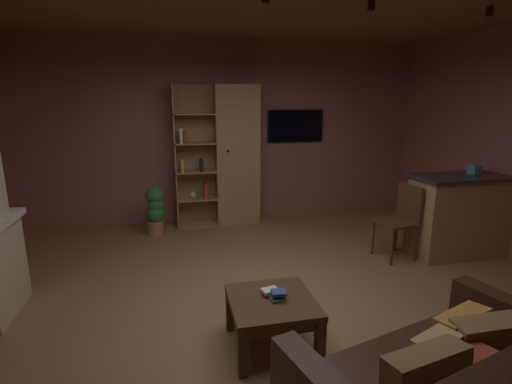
{
  "coord_description": "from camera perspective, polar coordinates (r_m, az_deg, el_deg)",
  "views": [
    {
      "loc": [
        -0.8,
        -3.19,
        1.93
      ],
      "look_at": [
        0.0,
        0.4,
        1.05
      ],
      "focal_mm": 26.82,
      "sensor_mm": 36.0,
      "label": 1
    }
  ],
  "objects": [
    {
      "name": "wall_back",
      "position": [
        6.24,
        -5.21,
        8.79
      ],
      "size": [
        6.68,
        0.06,
        2.85
      ],
      "primitive_type": "cube",
      "color": "#9E5B56",
      "rests_on": "ground"
    },
    {
      "name": "coffee_table",
      "position": [
        3.16,
        2.4,
        -16.97
      ],
      "size": [
        0.66,
        0.67,
        0.41
      ],
      "color": "#4C331E",
      "rests_on": "ground"
    },
    {
      "name": "track_light_spot_4",
      "position": [
        4.74,
        31.48,
        22.0
      ],
      "size": [
        0.07,
        0.07,
        0.09
      ],
      "primitive_type": "cylinder",
      "color": "black"
    },
    {
      "name": "kitchen_bar_counter",
      "position": [
        5.55,
        28.92,
        -2.98
      ],
      "size": [
        1.45,
        0.59,
        1.03
      ],
      "color": "#A87F51",
      "rests_on": "ground"
    },
    {
      "name": "floor",
      "position": [
        3.81,
        1.36,
        -17.1
      ],
      "size": [
        6.56,
        5.91,
        0.02
      ],
      "primitive_type": "cube",
      "color": "olive",
      "rests_on": "ground"
    },
    {
      "name": "window_pane_back",
      "position": [
        6.2,
        -7.83,
        7.01
      ],
      "size": [
        0.66,
        0.01,
        0.74
      ],
      "primitive_type": "cube",
      "color": "white"
    },
    {
      "name": "table_book_2",
      "position": [
        3.09,
        3.43,
        -14.73
      ],
      "size": [
        0.13,
        0.11,
        0.02
      ],
      "primitive_type": "cube",
      "rotation": [
        0.0,
        0.0,
        -0.1
      ],
      "color": "#2D4C8C",
      "rests_on": "coffee_table"
    },
    {
      "name": "dining_chair",
      "position": [
        5.08,
        20.86,
        -3.46
      ],
      "size": [
        0.47,
        0.47,
        0.92
      ],
      "color": "#4C331E",
      "rests_on": "ground"
    },
    {
      "name": "wall_mounted_tv",
      "position": [
        6.45,
        5.88,
        9.78
      ],
      "size": [
        0.94,
        0.06,
        0.53
      ],
      "color": "black"
    },
    {
      "name": "bookshelf_cabinet",
      "position": [
        6.03,
        -3.71,
        5.28
      ],
      "size": [
        1.3,
        0.41,
        2.17
      ],
      "color": "#A87F51",
      "rests_on": "ground"
    },
    {
      "name": "tissue_box",
      "position": [
        5.54,
        29.82,
        2.92
      ],
      "size": [
        0.13,
        0.13,
        0.11
      ],
      "primitive_type": "cube",
      "rotation": [
        0.0,
        0.0,
        0.07
      ],
      "color": "#598CBF",
      "rests_on": "kitchen_bar_counter"
    },
    {
      "name": "table_book_1",
      "position": [
        3.16,
        2.11,
        -14.49
      ],
      "size": [
        0.15,
        0.12,
        0.03
      ],
      "primitive_type": "cube",
      "rotation": [
        0.0,
        0.0,
        0.22
      ],
      "color": "beige",
      "rests_on": "coffee_table"
    },
    {
      "name": "potted_floor_plant",
      "position": [
        5.76,
        -14.81,
        -2.53
      ],
      "size": [
        0.28,
        0.27,
        0.73
      ],
      "color": "#B77051",
      "rests_on": "ground"
    },
    {
      "name": "track_light_spot_3",
      "position": [
        4.06,
        16.83,
        25.06
      ],
      "size": [
        0.07,
        0.07,
        0.09
      ],
      "primitive_type": "cylinder",
      "color": "black"
    },
    {
      "name": "table_book_0",
      "position": [
        3.1,
        3.15,
        -15.61
      ],
      "size": [
        0.12,
        0.11,
        0.02
      ],
      "primitive_type": "cube",
      "rotation": [
        0.0,
        0.0,
        0.11
      ],
      "color": "#387247",
      "rests_on": "coffee_table"
    }
  ]
}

